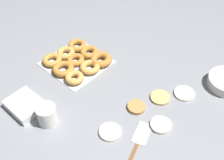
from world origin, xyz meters
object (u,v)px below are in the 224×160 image
Objects in this scene: donut_tray at (78,61)px; pancake_0 at (136,107)px; pancake_1 at (110,132)px; pancake_4 at (160,97)px; paper_cup at (47,115)px; container_stack at (25,105)px; spatula at (140,138)px; pancake_2 at (184,93)px; pancake_3 at (161,125)px.

pancake_0 is at bearing 86.50° from donut_tray.
pancake_1 and pancake_4 have the same top height.
donut_tray is 0.38m from paper_cup.
donut_tray is 0.36m from container_stack.
spatula is at bearing 114.82° from container_stack.
spatula is (-0.06, 0.11, -0.00)m from pancake_1.
container_stack is 0.52m from spatula.
paper_cup is (-0.02, 0.13, 0.03)m from container_stack.
pancake_4 is (0.10, -0.07, 0.00)m from pancake_2.
pancake_0 is 0.41m from donut_tray.
pancake_4 is 0.31× the size of donut_tray.
donut_tray is 1.90× the size of container_stack.
container_stack reaches higher than pancake_0.
pancake_2 is 1.07× the size of pancake_3.
pancake_4 is 0.51m from paper_cup.
paper_cup is at bearing -36.51° from pancake_0.
spatula is at bearing -13.24° from pancake_3.
pancake_2 is (-0.39, 0.11, -0.00)m from pancake_1.
pancake_4 is at bearing -2.68° from spatula.
pancake_4 is 1.00× the size of paper_cup.
pancake_3 is at bearing -31.77° from spatula.
pancake_1 is 0.98× the size of pancake_2.
pancake_0 is 0.39m from paper_cup.
spatula is (-0.20, 0.34, -0.04)m from paper_cup.
pancake_1 is at bearing 113.46° from container_stack.
pancake_3 reaches higher than pancake_1.
pancake_0 is at bearing 25.53° from spatula.
pancake_0 is 0.49m from container_stack.
pancake_2 is (-0.21, 0.11, -0.00)m from pancake_0.
paper_cup is at bearing 99.60° from container_stack.
pancake_0 is 0.88× the size of paper_cup.
pancake_3 is 0.59m from container_stack.
pancake_0 is at bearing 143.49° from paper_cup.
pancake_1 is at bearing 100.63° from spatula.
pancake_1 is at bearing -15.89° from pancake_2.
pancake_2 is at bearing 144.57° from pancake_4.
pancake_2 is 0.62m from paper_cup.
pancake_1 is 0.40m from container_stack.
spatula is (0.14, 0.52, -0.02)m from donut_tray.
pancake_1 is 0.37× the size of spatula.
pancake_3 is at bearing 123.25° from container_stack.
paper_cup is (0.52, -0.34, 0.04)m from pancake_2.
donut_tray is at bearing -172.44° from container_stack.
pancake_2 is at bearing -173.95° from pancake_3.
container_stack is (0.36, 0.05, 0.00)m from donut_tray.
pancake_0 is 0.16m from spatula.
paper_cup reaches higher than pancake_2.
pancake_0 is 0.24m from pancake_2.
donut_tray is (-0.02, -0.41, 0.01)m from pancake_0.
pancake_2 is 1.04× the size of paper_cup.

